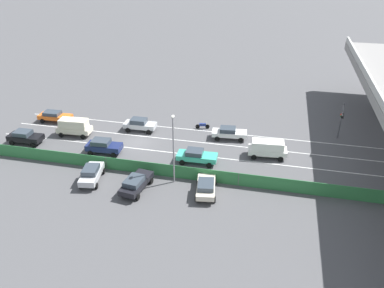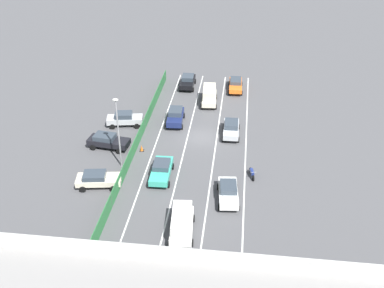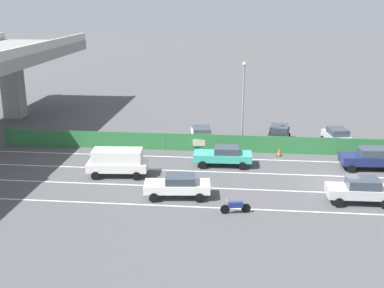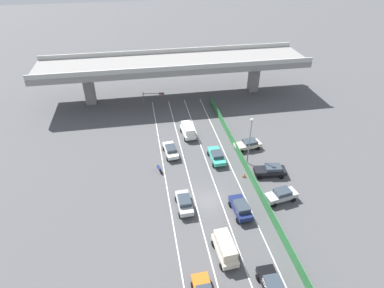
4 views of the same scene
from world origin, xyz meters
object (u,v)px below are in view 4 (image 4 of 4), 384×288
Objects in this scene: motorcycle at (159,169)px; traffic_cone at (245,175)px; parked_sedan_cream at (248,144)px; car_sedan_silver at (184,202)px; car_sedan_white at (171,150)px; car_van_cream at (225,247)px; car_van_white at (188,130)px; street_lamp at (250,137)px; car_sedan_black at (273,286)px; traffic_light at (151,99)px; parked_wagon_silver at (281,195)px; car_sedan_navy at (241,208)px; parked_sedan_dark at (271,170)px; car_taxi_teal at (217,156)px.

motorcycle is 12.59m from traffic_cone.
motorcycle is 15.28m from parked_sedan_cream.
car_sedan_white is (-0.28, 12.12, -0.06)m from car_sedan_silver.
car_van_white is at bearing 89.63° from car_van_cream.
traffic_cone is (-1.46, -3.22, -4.36)m from street_lamp.
traffic_light is at bearing 102.90° from car_sedan_black.
car_van_cream is 1.01× the size of parked_wagon_silver.
parked_wagon_silver is at bearing -3.78° from car_sedan_silver.
car_sedan_silver is 0.94× the size of car_sedan_white.
car_sedan_navy reaches higher than parked_sedan_cream.
parked_wagon_silver reaches higher than parked_sedan_dark.
car_taxi_teal is 0.96× the size of traffic_light.
car_sedan_navy is 6.14m from parked_wagon_silver.
parked_sedan_dark is at bearing 50.43° from car_van_cream.
car_sedan_black reaches higher than car_sedan_white.
car_sedan_black is 0.97× the size of parked_wagon_silver.
parked_wagon_silver is 6.38m from traffic_cone.
traffic_cone is at bearing -37.20° from car_sedan_white.
motorcycle is 0.43× the size of parked_wagon_silver.
car_van_white reaches higher than parked_sedan_cream.
traffic_cone is at bearing -63.78° from car_van_white.
car_van_white is 6.74× the size of traffic_cone.
street_lamp is at bearing 78.18° from car_sedan_black.
motorcycle is (-9.02, -1.12, -0.42)m from car_taxi_teal.
car_sedan_black is 0.94× the size of car_sedan_white.
car_van_white is at bearing 96.27° from car_sedan_black.
street_lamp is at bearing 63.61° from car_van_cream.
car_van_cream is 0.97× the size of car_taxi_teal.
car_sedan_navy is at bearing -167.40° from parked_wagon_silver.
parked_wagon_silver is (12.84, -0.85, 0.00)m from car_sedan_silver.
car_van_cream is at bearing -70.49° from motorcycle.
traffic_light reaches higher than car_van_cream.
car_sedan_white reaches higher than motorcycle.
car_taxi_teal is 6.30m from parked_sedan_cream.
car_van_white is 0.95× the size of traffic_light.
street_lamp is at bearing -110.13° from parked_sedan_cream.
parked_sedan_dark reaches higher than motorcycle.
car_van_cream is 20.37m from car_sedan_white.
parked_sedan_dark reaches higher than car_sedan_white.
motorcycle is (-9.19, 21.13, -0.47)m from car_sedan_black.
traffic_cone is at bearing 120.61° from parked_wagon_silver.
car_sedan_black is 26.03m from car_sedan_white.
street_lamp reaches higher than car_van_cream.
parked_wagon_silver is 0.91× the size of traffic_light.
car_sedan_black is at bearing -83.73° from car_van_white.
car_sedan_silver is 0.91× the size of parked_sedan_dark.
traffic_light reaches higher than parked_sedan_dark.
traffic_cone is at bearing -56.78° from car_taxi_teal.
car_van_cream is at bearing -116.39° from street_lamp.
car_sedan_navy is 0.96× the size of parked_sedan_cream.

